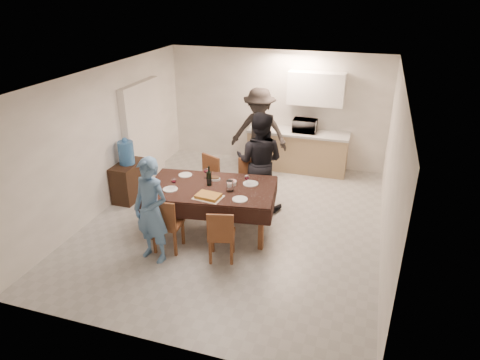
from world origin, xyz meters
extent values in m
cube|color=#AEAEA9|center=(0.00, 0.00, 0.00)|extent=(5.00, 6.00, 0.02)
cube|color=white|center=(0.00, 0.00, 2.60)|extent=(5.00, 6.00, 0.02)
cube|color=white|center=(0.00, 3.00, 1.30)|extent=(5.00, 0.02, 2.60)
cube|color=white|center=(0.00, -3.00, 1.30)|extent=(5.00, 0.02, 2.60)
cube|color=white|center=(-2.50, 0.00, 1.30)|extent=(0.02, 6.00, 2.60)
cube|color=white|center=(2.50, 0.00, 1.30)|extent=(0.02, 6.00, 2.60)
cube|color=silver|center=(-2.42, 1.20, 1.05)|extent=(0.15, 1.40, 2.10)
cube|color=#A28461|center=(0.60, 2.68, 0.43)|extent=(2.20, 0.60, 0.86)
cube|color=#B5B5B0|center=(0.60, 2.68, 0.89)|extent=(2.24, 0.64, 0.05)
cube|color=white|center=(0.90, 2.82, 1.85)|extent=(1.20, 0.34, 0.70)
cube|color=black|center=(-0.30, -0.39, 0.80)|extent=(2.26, 1.52, 0.04)
cube|color=brown|center=(-0.30, -0.39, 0.39)|extent=(0.08, 0.08, 0.78)
cube|color=brown|center=(-0.75, -1.14, 0.46)|extent=(0.46, 0.46, 0.05)
cube|color=brown|center=(-0.75, -1.33, 0.71)|extent=(0.43, 0.07, 0.46)
cube|color=brown|center=(0.15, -1.14, 0.43)|extent=(0.48, 0.48, 0.05)
cube|color=brown|center=(0.15, -1.32, 0.66)|extent=(0.40, 0.13, 0.43)
cube|color=brown|center=(-0.75, 0.36, 0.48)|extent=(0.60, 0.60, 0.05)
cube|color=brown|center=(-0.75, 0.16, 0.75)|extent=(0.42, 0.23, 0.48)
cube|color=brown|center=(0.15, 0.36, 0.49)|extent=(0.53, 0.53, 0.05)
cube|color=brown|center=(0.15, 0.15, 0.77)|extent=(0.46, 0.12, 0.49)
cube|color=black|center=(-2.28, 0.26, 0.37)|extent=(0.40, 0.80, 0.74)
cylinder|color=#3D7DC4|center=(-2.28, 0.26, 0.96)|extent=(0.30, 0.30, 0.45)
cylinder|color=white|center=(0.05, -0.44, 0.91)|extent=(0.12, 0.12, 0.18)
cube|color=gold|center=(-0.20, -0.77, 0.85)|extent=(0.47, 0.38, 0.05)
cylinder|color=silver|center=(0.00, -0.21, 0.86)|extent=(0.17, 0.17, 0.07)
cylinder|color=silver|center=(-0.35, -0.11, 0.84)|extent=(0.20, 0.20, 0.04)
cylinder|color=silver|center=(-0.90, -0.69, 0.83)|extent=(0.24, 0.24, 0.01)
cylinder|color=silver|center=(0.30, -0.69, 0.83)|extent=(0.24, 0.24, 0.01)
cylinder|color=silver|center=(-0.90, -0.09, 0.83)|extent=(0.24, 0.24, 0.01)
cylinder|color=silver|center=(0.30, -0.09, 0.83)|extent=(0.26, 0.26, 0.01)
imported|color=white|center=(0.73, 2.68, 1.05)|extent=(0.51, 0.35, 0.28)
imported|color=#557FAA|center=(-0.85, -1.44, 0.83)|extent=(0.68, 0.53, 1.67)
imported|color=black|center=(0.25, 0.66, 0.93)|extent=(0.93, 0.74, 1.87)
imported|color=black|center=(-0.18, 2.23, 0.96)|extent=(1.24, 0.71, 1.92)
camera|label=1|loc=(2.08, -6.35, 3.92)|focal=32.00mm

